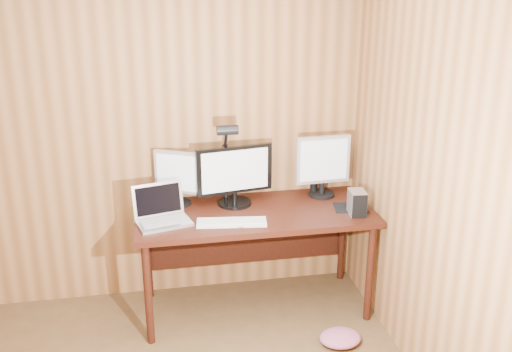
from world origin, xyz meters
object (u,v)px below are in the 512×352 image
object	(u,v)px
hard_drive	(357,203)
phone	(239,224)
monitor_right	(323,164)
desk_lamp	(227,151)
keyboard	(232,222)
mouse	(351,205)
speaker	(314,185)
monitor_center	(234,175)
laptop	(161,213)
monitor_left	(178,177)
desk	(253,223)

from	to	relation	value
hard_drive	phone	size ratio (longest dim) A/B	1.48
monitor_right	desk_lamp	xyz separation A→B (m)	(-0.69, -0.03, 0.14)
keyboard	mouse	size ratio (longest dim) A/B	4.26
hard_drive	speaker	distance (m)	0.47
mouse	monitor_center	bearing A→B (deg)	166.38
monitor_right	hard_drive	xyz separation A→B (m)	(0.13, -0.37, -0.16)
monitor_right	laptop	world-z (taller)	monitor_right
monitor_center	desk_lamp	distance (m)	0.17
monitor_left	desk	bearing A→B (deg)	10.94
monitor_center	laptop	bearing A→B (deg)	-168.24
phone	speaker	size ratio (longest dim) A/B	0.87
speaker	keyboard	bearing A→B (deg)	-146.83
keyboard	mouse	xyz separation A→B (m)	(0.85, 0.11, 0.01)
desk_lamp	keyboard	bearing A→B (deg)	-103.95
monitor_center	keyboard	size ratio (longest dim) A/B	1.16
desk	mouse	xyz separation A→B (m)	(0.66, -0.14, 0.14)
monitor_left	mouse	xyz separation A→B (m)	(1.16, -0.28, -0.18)
monitor_right	phone	distance (m)	0.82
mouse	desk_lamp	distance (m)	0.93
keyboard	desk_lamp	xyz separation A→B (m)	(0.02, 0.35, 0.37)
phone	desk	bearing A→B (deg)	47.87
desk	monitor_right	bearing A→B (deg)	12.94
laptop	keyboard	bearing A→B (deg)	-30.14
phone	keyboard	bearing A→B (deg)	129.43
monitor_left	monitor_right	size ratio (longest dim) A/B	0.86
laptop	speaker	world-z (taller)	laptop
keyboard	laptop	bearing A→B (deg)	171.43
hard_drive	desk_lamp	world-z (taller)	desk_lamp
monitor_center	phone	xyz separation A→B (m)	(-0.03, -0.35, -0.21)
desk	monitor_center	world-z (taller)	monitor_center
monitor_left	speaker	distance (m)	0.99
monitor_right	laptop	xyz separation A→B (m)	(-1.16, -0.25, -0.18)
monitor_center	desk_lamp	size ratio (longest dim) A/B	0.86
monitor_left	hard_drive	bearing A→B (deg)	8.24
laptop	desk_lamp	size ratio (longest dim) A/B	0.62
laptop	desk_lamp	xyz separation A→B (m)	(0.46, 0.22, 0.32)
monitor_center	hard_drive	xyz separation A→B (m)	(0.78, -0.32, -0.14)
monitor_left	monitor_right	xyz separation A→B (m)	(1.03, -0.02, 0.04)
monitor_center	speaker	size ratio (longest dim) A/B	4.21
desk_lamp	monitor_right	bearing A→B (deg)	-8.30
monitor_center	monitor_left	bearing A→B (deg)	160.53
monitor_left	phone	world-z (taller)	monitor_left
monitor_left	hard_drive	world-z (taller)	monitor_left
keyboard	desk	bearing A→B (deg)	61.04
keyboard	speaker	size ratio (longest dim) A/B	3.63
speaker	desk_lamp	distance (m)	0.73
keyboard	hard_drive	world-z (taller)	hard_drive
laptop	mouse	bearing A→B (deg)	-14.97
laptop	desk	bearing A→B (deg)	-2.93
monitor_right	keyboard	size ratio (longest dim) A/B	0.97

